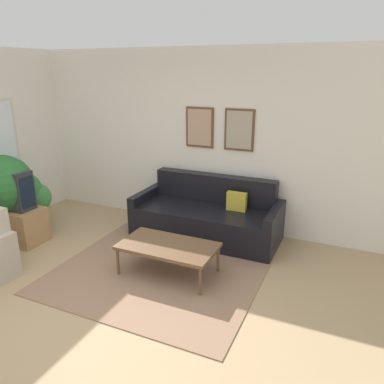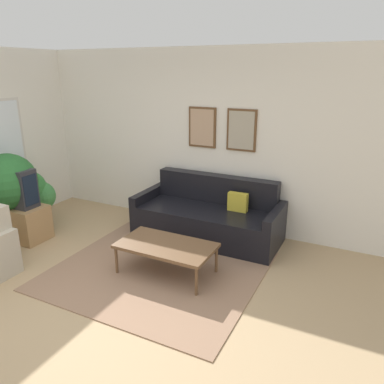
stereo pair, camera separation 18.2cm
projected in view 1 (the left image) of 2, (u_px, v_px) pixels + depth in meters
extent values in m
plane|color=tan|center=(83.00, 316.00, 3.79)|extent=(16.00, 16.00, 0.00)
cube|color=#937056|center=(159.00, 271.00, 4.63)|extent=(2.45, 2.21, 0.01)
cube|color=white|center=(194.00, 139.00, 5.77)|extent=(8.00, 0.06, 2.70)
cube|color=brown|center=(200.00, 127.00, 5.62)|extent=(0.44, 0.03, 0.60)
cube|color=tan|center=(199.00, 127.00, 5.61)|extent=(0.38, 0.01, 0.54)
cube|color=brown|center=(239.00, 130.00, 5.38)|extent=(0.44, 0.03, 0.60)
cube|color=#A89E89|center=(239.00, 130.00, 5.37)|extent=(0.38, 0.01, 0.54)
cube|color=black|center=(206.00, 223.00, 5.50)|extent=(1.88, 0.90, 0.46)
cube|color=black|center=(215.00, 188.00, 5.67)|extent=(1.88, 0.20, 0.42)
cube|color=black|center=(147.00, 209.00, 5.87)|extent=(0.12, 0.90, 0.60)
cube|color=black|center=(274.00, 230.00, 5.09)|extent=(0.12, 0.90, 0.60)
cube|color=gold|center=(237.00, 202.00, 5.32)|extent=(0.28, 0.10, 0.28)
cube|color=brown|center=(168.00, 246.00, 4.47)|extent=(1.16, 0.64, 0.04)
cylinder|color=brown|center=(118.00, 262.00, 4.50)|extent=(0.04, 0.04, 0.35)
cylinder|color=brown|center=(200.00, 282.00, 4.08)|extent=(0.04, 0.04, 0.35)
cylinder|color=brown|center=(142.00, 243.00, 4.98)|extent=(0.04, 0.04, 0.35)
cylinder|color=brown|center=(218.00, 259.00, 4.56)|extent=(0.04, 0.04, 0.35)
cube|color=#A87F51|center=(19.00, 225.00, 5.39)|extent=(0.73, 0.46, 0.50)
cube|color=#2D2D33|center=(13.00, 190.00, 5.22)|extent=(0.52, 0.28, 0.55)
cube|color=#192333|center=(27.00, 192.00, 5.12)|extent=(0.01, 0.23, 0.43)
cylinder|color=#935638|center=(11.00, 231.00, 5.46)|extent=(0.30, 0.30, 0.26)
cylinder|color=#51381E|center=(9.00, 215.00, 5.38)|extent=(0.04, 0.04, 0.24)
sphere|color=#28662D|center=(4.00, 184.00, 5.24)|extent=(0.81, 0.81, 0.81)
cylinder|color=slate|center=(27.00, 222.00, 5.86)|extent=(0.30, 0.30, 0.19)
cylinder|color=#51381E|center=(26.00, 212.00, 5.81)|extent=(0.04, 0.04, 0.17)
sphere|color=#337A38|center=(22.00, 191.00, 5.70)|extent=(0.58, 0.58, 0.58)
cylinder|color=#383D42|center=(39.00, 222.00, 5.93)|extent=(0.25, 0.25, 0.15)
cylinder|color=#51381E|center=(38.00, 214.00, 5.89)|extent=(0.04, 0.04, 0.14)
sphere|color=#3D8442|center=(36.00, 198.00, 5.81)|extent=(0.46, 0.46, 0.46)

